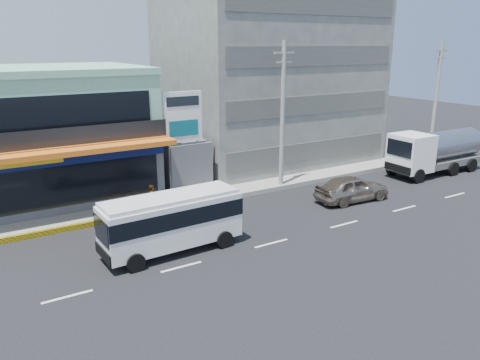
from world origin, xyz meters
The scene contains 13 objects.
ground centered at (0.00, 0.00, 0.00)m, with size 120.00×120.00×0.00m, color black.
sidewalk centered at (5.00, 9.50, 0.15)m, with size 70.00×5.00×0.30m, color gray.
shop_building centered at (-8.00, 13.95, 4.00)m, with size 12.40×11.70×8.00m.
concrete_building centered at (10.00, 15.00, 7.00)m, with size 16.00×12.00×14.00m, color gray.
gap_structure centered at (0.00, 12.00, 1.75)m, with size 3.00×6.00×3.50m, color #4A4A4F.
satellite_dish centered at (0.00, 11.00, 3.58)m, with size 1.50×1.50×0.15m, color slate.
billboard centered at (-0.50, 9.20, 4.93)m, with size 2.60×0.18×6.90m.
utility_pole_near centered at (6.00, 7.40, 5.15)m, with size 1.60×0.30×10.00m.
utility_pole_far centered at (22.00, 7.40, 5.15)m, with size 1.60×0.30×10.00m.
minibus centered at (-4.63, 1.80, 1.70)m, with size 6.88×2.60×2.85m.
sedan centered at (8.28, 2.82, 0.85)m, with size 2.00×4.97×1.69m, color gray.
tanker_truck centered at (18.33, 4.38, 1.80)m, with size 8.56×2.90×3.35m.
motorcycle_rider centered at (-4.00, 5.90, 0.73)m, with size 1.83×1.18×2.21m.
Camera 1 is at (-12.78, -17.86, 9.79)m, focal length 35.00 mm.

